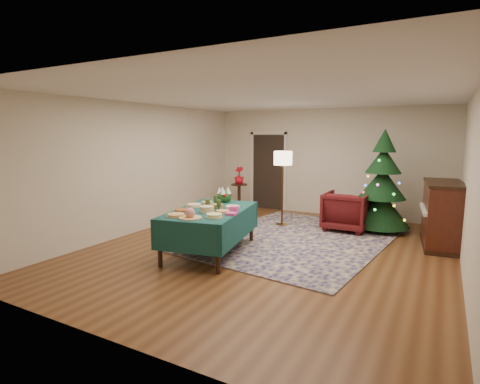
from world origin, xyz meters
The scene contains 26 objects.
room_shell centered at (0.00, 0.00, 1.35)m, with size 7.00×7.00×7.00m.
doorway centered at (-1.60, 3.48, 1.10)m, with size 1.08×0.04×2.16m.
rug centered at (0.18, 0.88, 0.01)m, with size 3.20×4.20×0.02m, color #19154F.
buffet_table centered at (-0.83, -0.64, 0.62)m, with size 1.52×2.17×0.77m.
platter_0 centered at (-0.99, -1.37, 0.79)m, with size 0.32×0.32×0.05m.
platter_1 centered at (-0.71, -1.37, 0.84)m, with size 0.36×0.36×0.17m.
platter_2 centered at (-0.42, -1.15, 0.80)m, with size 0.28×0.28×0.06m.
platter_3 centered at (-1.10, -1.05, 0.80)m, with size 0.31×0.31×0.05m.
platter_4 centered at (-0.75, -0.86, 0.82)m, with size 0.27×0.27×0.11m.
platter_5 centered at (-0.49, -0.77, 0.79)m, with size 0.26×0.26×0.04m.
platter_6 centered at (-1.21, -0.57, 0.80)m, with size 0.30×0.30×0.05m.
platter_7 centered at (-0.79, -0.47, 0.81)m, with size 0.25×0.25×0.07m.
platter_8 centered at (-0.55, -0.35, 0.79)m, with size 0.28×0.28×0.04m.
platter_9 centered at (-1.18, -0.20, 0.79)m, with size 0.24×0.24×0.04m.
goblet_0 centered at (-0.96, -0.25, 0.87)m, with size 0.08×0.08×0.18m.
goblet_1 centered at (-0.67, -0.61, 0.87)m, with size 0.08×0.08×0.18m.
goblet_2 centered at (-0.84, -0.69, 0.87)m, with size 0.08×0.08×0.18m.
napkin_stack centered at (-0.29, -0.85, 0.79)m, with size 0.15×0.15×0.04m, color #DC3D8D.
gift_box centered at (-0.36, -0.64, 0.82)m, with size 0.12×0.12×0.10m, color #F243AC.
centerpiece centered at (-1.00, 0.12, 0.91)m, with size 0.28×0.28×0.32m.
armchair centered at (0.88, 2.08, 0.46)m, with size 0.89×0.83×0.92m, color #4C1012.
floor_lamp centered at (-0.50, 1.83, 1.43)m, with size 0.41×0.41×1.69m.
side_table centered at (-2.06, 2.63, 0.37)m, with size 0.43×0.43×0.76m.
potted_plant centered at (-2.06, 2.63, 0.89)m, with size 0.25×0.45×0.25m, color red.
christmas_tree centered at (1.53, 2.42, 0.98)m, with size 1.33×1.33×2.18m.
piano centered at (2.69, 1.73, 0.59)m, with size 0.79×1.45×1.20m.
Camera 1 is at (2.65, -5.93, 2.05)m, focal length 28.00 mm.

